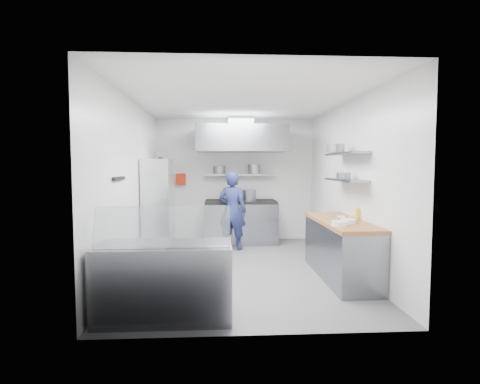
{
  "coord_description": "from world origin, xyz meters",
  "views": [
    {
      "loc": [
        -0.39,
        -6.18,
        1.73
      ],
      "look_at": [
        0.0,
        0.6,
        1.25
      ],
      "focal_mm": 28.0,
      "sensor_mm": 36.0,
      "label": 1
    }
  ],
  "objects": [
    {
      "name": "display_case",
      "position": [
        -1.0,
        -2.0,
        0.42
      ],
      "size": [
        1.5,
        0.7,
        0.85
      ],
      "primitive_type": "cube",
      "color": "gray",
      "rests_on": "floor"
    },
    {
      "name": "cooktop",
      "position": [
        0.1,
        2.1,
        0.93
      ],
      "size": [
        1.57,
        0.78,
        0.06
      ],
      "primitive_type": "cube",
      "color": "black",
      "rests_on": "gas_range"
    },
    {
      "name": "shelf_pot_a",
      "position": [
        -0.37,
        2.41,
        1.63
      ],
      "size": [
        0.28,
        0.28,
        0.18
      ],
      "primitive_type": "cylinder",
      "color": "slate",
      "rests_on": "over_range_shelf"
    },
    {
      "name": "chef",
      "position": [
        -0.1,
        1.48,
        0.8
      ],
      "size": [
        0.69,
        0.57,
        1.61
      ],
      "primitive_type": "imported",
      "rotation": [
        0.0,
        0.0,
        2.76
      ],
      "color": "navy",
      "rests_on": "floor"
    },
    {
      "name": "stock_pot_mid",
      "position": [
        0.25,
        1.97,
        1.08
      ],
      "size": [
        0.38,
        0.38,
        0.24
      ],
      "primitive_type": "cylinder",
      "color": "slate",
      "rests_on": "cooktop"
    },
    {
      "name": "copper_pan",
      "position": [
        1.61,
        -0.63,
        0.93
      ],
      "size": [
        0.14,
        0.14,
        0.06
      ],
      "primitive_type": "cylinder",
      "color": "#D6853C",
      "rests_on": "prep_counter_top"
    },
    {
      "name": "rack_bin_b",
      "position": [
        -1.53,
        1.35,
        1.3
      ],
      "size": [
        0.13,
        0.17,
        0.15
      ],
      "primitive_type": "cube",
      "color": "yellow",
      "rests_on": "wire_rack"
    },
    {
      "name": "knife_strip",
      "position": [
        -1.78,
        -0.9,
        1.55
      ],
      "size": [
        0.04,
        0.55,
        0.05
      ],
      "primitive_type": "cube",
      "color": "black",
      "rests_on": "wall_left"
    },
    {
      "name": "extractor_hood",
      "position": [
        0.1,
        1.93,
        2.3
      ],
      "size": [
        1.9,
        1.15,
        0.55
      ],
      "primitive_type": "cube",
      "color": "gray",
      "rests_on": "wall_back"
    },
    {
      "name": "red_firebox",
      "position": [
        -1.25,
        2.44,
        1.42
      ],
      "size": [
        0.22,
        0.1,
        0.26
      ],
      "primitive_type": "cube",
      "color": "red",
      "rests_on": "wall_back"
    },
    {
      "name": "wall_back",
      "position": [
        0.0,
        2.5,
        1.4
      ],
      "size": [
        3.6,
        2.8,
        0.02
      ],
      "primitive_type": "cube",
      "rotation": [
        1.57,
        0.0,
        0.0
      ],
      "color": "white",
      "rests_on": "floor"
    },
    {
      "name": "shelf_pot_b",
      "position": [
        0.41,
        2.25,
        1.65
      ],
      "size": [
        0.27,
        0.27,
        0.22
      ],
      "primitive_type": "cylinder",
      "color": "slate",
      "rests_on": "over_range_shelf"
    },
    {
      "name": "mixing_bowl",
      "position": [
        1.53,
        -0.66,
        0.93
      ],
      "size": [
        0.26,
        0.26,
        0.06
      ],
      "primitive_type": "imported",
      "rotation": [
        0.0,
        0.0,
        0.08
      ],
      "color": "white",
      "rests_on": "prep_counter_top"
    },
    {
      "name": "rack_bin_a",
      "position": [
        -1.53,
        0.88,
        0.8
      ],
      "size": [
        0.14,
        0.18,
        0.16
      ],
      "primitive_type": "cube",
      "color": "white",
      "rests_on": "wire_rack"
    },
    {
      "name": "shelf_pot_d",
      "position": [
        1.52,
        -0.14,
        2.01
      ],
      "size": [
        0.29,
        0.29,
        0.14
      ],
      "primitive_type": "cylinder",
      "color": "slate",
      "rests_on": "wall_shelf_upper"
    },
    {
      "name": "over_range_shelf",
      "position": [
        0.1,
        2.34,
        1.52
      ],
      "size": [
        1.6,
        0.3,
        0.04
      ],
      "primitive_type": "cube",
      "color": "gray",
      "rests_on": "wall_back"
    },
    {
      "name": "display_glass",
      "position": [
        -1.0,
        -2.12,
        1.07
      ],
      "size": [
        1.47,
        0.19,
        0.42
      ],
      "primitive_type": "cube",
      "rotation": [
        -0.38,
        0.0,
        0.0
      ],
      "color": "silver",
      "rests_on": "display_case"
    },
    {
      "name": "gas_range",
      "position": [
        0.1,
        2.1,
        0.45
      ],
      "size": [
        1.6,
        0.8,
        0.9
      ],
      "primitive_type": "cube",
      "color": "gray",
      "rests_on": "floor"
    },
    {
      "name": "rack_jar",
      "position": [
        -1.48,
        1.03,
        1.8
      ],
      "size": [
        0.1,
        0.1,
        0.18
      ],
      "primitive_type": "cylinder",
      "color": "black",
      "rests_on": "wire_rack"
    },
    {
      "name": "plate_stack_b",
      "position": [
        1.47,
        -0.95,
        0.93
      ],
      "size": [
        0.22,
        0.22,
        0.06
      ],
      "primitive_type": "cylinder",
      "color": "white",
      "rests_on": "prep_counter_top"
    },
    {
      "name": "shelf_pot_c",
      "position": [
        1.6,
        -0.32,
        1.57
      ],
      "size": [
        0.22,
        0.22,
        0.1
      ],
      "primitive_type": "cylinder",
      "color": "slate",
      "rests_on": "wall_shelf_lower"
    },
    {
      "name": "squeeze_bottle",
      "position": [
        1.75,
        -0.54,
        0.99
      ],
      "size": [
        0.06,
        0.06,
        0.18
      ],
      "primitive_type": "cylinder",
      "color": "yellow",
      "rests_on": "prep_counter_top"
    },
    {
      "name": "floor",
      "position": [
        0.0,
        0.0,
        0.0
      ],
      "size": [
        5.0,
        5.0,
        0.0
      ],
      "primitive_type": "plane",
      "color": "#4B4B4D",
      "rests_on": "ground"
    },
    {
      "name": "wire_rack",
      "position": [
        -1.53,
        0.95,
        0.93
      ],
      "size": [
        0.5,
        0.9,
        1.85
      ],
      "primitive_type": "cube",
      "color": "silver",
      "rests_on": "floor"
    },
    {
      "name": "hood_duct",
      "position": [
        0.1,
        2.15,
        2.68
      ],
      "size": [
        0.55,
        0.55,
        0.24
      ],
      "primitive_type": "cube",
      "color": "slate",
      "rests_on": "extractor_hood"
    },
    {
      "name": "wall_front",
      "position": [
        0.0,
        -2.5,
        1.4
      ],
      "size": [
        3.6,
        2.8,
        0.02
      ],
      "primitive_type": "cube",
      "rotation": [
        -1.57,
        0.0,
        0.0
      ],
      "color": "white",
      "rests_on": "floor"
    },
    {
      "name": "wall_shelf_upper",
      "position": [
        1.64,
        -0.3,
        1.92
      ],
      "size": [
        0.3,
        1.3,
        0.04
      ],
      "primitive_type": "cube",
      "color": "gray",
      "rests_on": "wall_right"
    },
    {
      "name": "stock_pot_left",
      "position": [
        -0.2,
        2.11,
        1.06
      ],
      "size": [
        0.29,
        0.29,
        0.2
      ],
      "primitive_type": "cylinder",
      "color": "slate",
      "rests_on": "cooktop"
    },
    {
      "name": "wall_right",
      "position": [
        1.8,
        0.0,
        1.4
      ],
      "size": [
        2.8,
        5.0,
        0.02
      ],
      "primitive_type": "cube",
      "rotation": [
        1.57,
        0.0,
        -1.57
      ],
      "color": "white",
      "rests_on": "floor"
    },
    {
      "name": "prep_counter_top",
      "position": [
        1.48,
        -0.6,
        0.87
      ],
      "size": [
        0.65,
        2.04,
        0.06
      ],
      "primitive_type": "cube",
      "color": "#985A38",
      "rests_on": "prep_counter_base"
    },
    {
      "name": "prep_counter_base",
      "position": [
        1.48,
        -0.6,
        0.42
      ],
      "size": [
        0.62,
        2.0,
        0.84
      ],
      "primitive_type": "cube",
      "color": "gray",
      "rests_on": "floor"
    },
    {
      "name": "ceiling",
      "position": [
        0.0,
        0.0,
        2.8
      ],
      "size": [
        5.0,
        5.0,
        0.0
      ],
      "primitive_type": "plane",
      "rotation": [
        3.14,
        0.0,
        0.0
      ],
      "color": "silver",
      "rests_on": "wall_back"
    },
    {
      "name": "plate_stack_a",
      "position": [
        1.28,
        -1.14,
        0.93
      ],
      "size": [
        0.23,
        0.23,
        0.06
      ],
      "primitive_type": "cylinder",
      "color": "white",
      "rests_on": "prep_counter_top"
    },
    {
      "name": "wall_left",
      "position": [
        -1.8,
        0.0,
        1.4
      ],
      "size": [
        2.8,
        5.0,
        0.02
      ],
      "primitive_type": "cube",
      "rotation": [
        1.57,
        0.0,
        1.57
      ],
      "color": "white",
      "rests_on": "floor"
    },
    {
      "name": "wall_shelf_lower",
      "position": [
        1.64,
        -0.3,
        1.5
      ],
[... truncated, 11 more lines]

